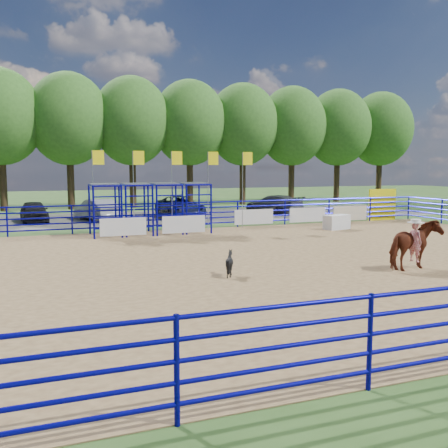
{
  "coord_description": "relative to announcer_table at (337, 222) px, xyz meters",
  "views": [
    {
      "loc": [
        -7.61,
        -16.01,
        3.37
      ],
      "look_at": [
        -1.21,
        1.0,
        1.3
      ],
      "focal_mm": 40.0,
      "sensor_mm": 36.0,
      "label": 1
    }
  ],
  "objects": [
    {
      "name": "ground",
      "position": [
        -7.59,
        -7.01,
        -0.41
      ],
      "size": [
        120.0,
        120.0,
        0.0
      ],
      "primitive_type": "plane",
      "color": "#3A5C24",
      "rests_on": "ground"
    },
    {
      "name": "arena_dirt",
      "position": [
        -7.59,
        -7.01,
        -0.4
      ],
      "size": [
        30.0,
        20.0,
        0.02
      ],
      "primitive_type": "cube",
      "color": "#94744A",
      "rests_on": "ground"
    },
    {
      "name": "gravel_strip",
      "position": [
        -7.59,
        9.99,
        -0.41
      ],
      "size": [
        40.0,
        10.0,
        0.01
      ],
      "primitive_type": "cube",
      "color": "slate",
      "rests_on": "ground"
    },
    {
      "name": "announcer_table",
      "position": [
        0.0,
        0.0,
        0.0
      ],
      "size": [
        1.59,
        1.03,
        0.78
      ],
      "primitive_type": "cube",
      "rotation": [
        0.0,
        0.0,
        0.25
      ],
      "color": "white",
      "rests_on": "arena_dirt"
    },
    {
      "name": "horse_and_rider",
      "position": [
        -3.69,
        -10.15,
        0.49
      ],
      "size": [
        2.09,
        1.3,
        2.33
      ],
      "color": "maroon",
      "rests_on": "arena_dirt"
    },
    {
      "name": "calf",
      "position": [
        -9.68,
        -8.85,
        0.0
      ],
      "size": [
        0.9,
        0.86,
        0.79
      ],
      "primitive_type": "imported",
      "rotation": [
        0.0,
        0.0,
        1.97
      ],
      "color": "black",
      "rests_on": "arena_dirt"
    },
    {
      "name": "car_a",
      "position": [
        -15.4,
        9.93,
        0.25
      ],
      "size": [
        1.83,
        3.91,
        1.3
      ],
      "primitive_type": "imported",
      "rotation": [
        0.0,
        0.0,
        0.08
      ],
      "color": "black",
      "rests_on": "gravel_strip"
    },
    {
      "name": "car_b",
      "position": [
        -11.66,
        9.42,
        0.28
      ],
      "size": [
        2.71,
        4.39,
        1.37
      ],
      "primitive_type": "imported",
      "rotation": [
        0.0,
        0.0,
        3.47
      ],
      "color": "gray",
      "rests_on": "gravel_strip"
    },
    {
      "name": "car_c",
      "position": [
        -6.27,
        9.07,
        0.32
      ],
      "size": [
        2.46,
        5.22,
        1.44
      ],
      "primitive_type": "imported",
      "rotation": [
        0.0,
        0.0,
        0.01
      ],
      "color": "black",
      "rests_on": "gravel_strip"
    },
    {
      "name": "car_d",
      "position": [
        1.04,
        9.85,
        0.27
      ],
      "size": [
        3.65,
        4.99,
        1.34
      ],
      "primitive_type": "imported",
      "rotation": [
        0.0,
        0.0,
        3.57
      ],
      "color": "#555558",
      "rests_on": "gravel_strip"
    },
    {
      "name": "perimeter_fence",
      "position": [
        -7.59,
        -7.01,
        0.34
      ],
      "size": [
        30.1,
        20.1,
        1.5
      ],
      "color": "#090692",
      "rests_on": "ground"
    },
    {
      "name": "chute_assembly",
      "position": [
        -9.49,
        1.83,
        0.85
      ],
      "size": [
        19.32,
        2.41,
        4.2
      ],
      "color": "#090692",
      "rests_on": "ground"
    },
    {
      "name": "treeline",
      "position": [
        -7.59,
        18.99,
        7.12
      ],
      "size": [
        56.4,
        6.4,
        11.24
      ],
      "color": "#3F2B19",
      "rests_on": "ground"
    }
  ]
}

